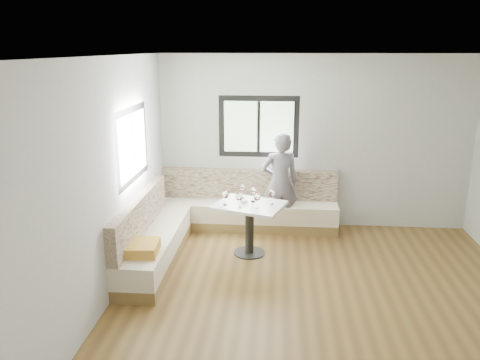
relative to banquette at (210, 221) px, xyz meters
name	(u,v)px	position (x,y,z in m)	size (l,w,h in m)	color
room	(322,184)	(1.51, -1.54, 1.08)	(5.01, 5.01, 2.81)	brown
banquette	(210,221)	(0.00, 0.00, 0.00)	(2.90, 2.80, 0.95)	olive
table	(250,217)	(0.63, -0.38, 0.24)	(1.10, 0.98, 0.76)	black
person	(280,183)	(1.06, 0.53, 0.48)	(0.59, 0.39, 1.63)	slate
olive_ramekin	(244,201)	(0.55, -0.32, 0.45)	(0.10, 0.10, 0.04)	white
wine_glass_a	(225,195)	(0.30, -0.46, 0.57)	(0.09, 0.09, 0.21)	white
wine_glass_b	(239,197)	(0.50, -0.55, 0.57)	(0.09, 0.09, 0.21)	white
wine_glass_c	(257,197)	(0.75, -0.53, 0.57)	(0.09, 0.09, 0.21)	white
wine_glass_d	(253,192)	(0.68, -0.28, 0.57)	(0.09, 0.09, 0.21)	white
wine_glass_e	(272,194)	(0.94, -0.36, 0.57)	(0.09, 0.09, 0.21)	white
wine_glass_f	(242,189)	(0.51, -0.13, 0.57)	(0.09, 0.09, 0.21)	white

